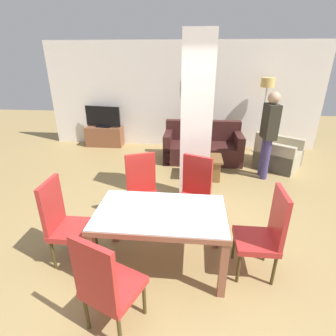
{
  "coord_description": "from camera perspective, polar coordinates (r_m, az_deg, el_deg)",
  "views": [
    {
      "loc": [
        0.32,
        -2.46,
        2.37
      ],
      "look_at": [
        0.0,
        0.86,
        0.91
      ],
      "focal_mm": 28.0,
      "sensor_mm": 36.0,
      "label": 1
    }
  ],
  "objects": [
    {
      "name": "armchair",
      "position": [
        6.41,
        22.55,
        2.75
      ],
      "size": [
        1.17,
        1.17,
        0.83
      ],
      "rotation": [
        0.0,
        0.0,
        4.11
      ],
      "color": "tan",
      "rests_on": "ground_plane"
    },
    {
      "name": "dining_table",
      "position": [
        3.05,
        -1.6,
        -12.0
      ],
      "size": [
        1.47,
        0.87,
        0.76
      ],
      "color": "brown",
      "rests_on": "ground_plane"
    },
    {
      "name": "dining_chair_head_right",
      "position": [
        3.17,
        20.4,
        -12.9
      ],
      "size": [
        0.46,
        0.46,
        1.07
      ],
      "rotation": [
        0.0,
        0.0,
        1.57
      ],
      "color": "#B02A29",
      "rests_on": "ground_plane"
    },
    {
      "name": "dining_chair_head_left",
      "position": [
        3.39,
        -21.71,
        -10.49
      ],
      "size": [
        0.46,
        0.46,
        1.07
      ],
      "rotation": [
        0.0,
        0.0,
        -1.57
      ],
      "color": "#AD2B29",
      "rests_on": "ground_plane"
    },
    {
      "name": "standing_person",
      "position": [
        5.53,
        21.13,
        7.72
      ],
      "size": [
        0.26,
        0.4,
        1.74
      ],
      "rotation": [
        0.0,
        0.0,
        -4.6
      ],
      "color": "#41386F",
      "rests_on": "ground_plane"
    },
    {
      "name": "sofa",
      "position": [
        6.35,
        7.49,
        4.38
      ],
      "size": [
        1.8,
        0.87,
        0.9
      ],
      "rotation": [
        0.0,
        0.0,
        3.14
      ],
      "color": "#3D1C1A",
      "rests_on": "ground_plane"
    },
    {
      "name": "dining_chair_near_left",
      "position": [
        2.51,
        -13.31,
        -23.26
      ],
      "size": [
        0.6,
        0.6,
        1.07
      ],
      "rotation": [
        0.0,
        0.0,
        -0.4
      ],
      "color": "#B52826",
      "rests_on": "ground_plane"
    },
    {
      "name": "ground_plane",
      "position": [
        3.43,
        -1.48,
        -20.1
      ],
      "size": [
        18.0,
        18.0,
        0.0
      ],
      "primitive_type": "plane",
      "color": "#9B804E"
    },
    {
      "name": "back_wall",
      "position": [
        7.19,
        3.02,
        15.37
      ],
      "size": [
        7.2,
        0.09,
        2.7
      ],
      "color": "white",
      "rests_on": "ground_plane"
    },
    {
      "name": "dining_chair_far_right",
      "position": [
        3.77,
        5.56,
        -5.17
      ],
      "size": [
        0.6,
        0.6,
        1.07
      ],
      "rotation": [
        0.0,
        0.0,
        2.73
      ],
      "color": "#B42622",
      "rests_on": "ground_plane"
    },
    {
      "name": "divider_pillar",
      "position": [
        4.16,
        6.14,
        9.23
      ],
      "size": [
        0.47,
        0.4,
        2.7
      ],
      "color": "white",
      "rests_on": "ground_plane"
    },
    {
      "name": "bottle",
      "position": [
        5.25,
        7.65,
        2.89
      ],
      "size": [
        0.07,
        0.07,
        0.23
      ],
      "color": "#B2B7BC",
      "rests_on": "coffee_table"
    },
    {
      "name": "floor_lamp",
      "position": [
        7.02,
        20.68,
        15.56
      ],
      "size": [
        0.32,
        0.32,
        1.86
      ],
      "color": "#B7B7BC",
      "rests_on": "ground_plane"
    },
    {
      "name": "dining_chair_far_left",
      "position": [
        3.84,
        -5.48,
        -4.61
      ],
      "size": [
        0.6,
        0.6,
        1.07
      ],
      "rotation": [
        0.0,
        0.0,
        -2.74
      ],
      "color": "#B02721",
      "rests_on": "ground_plane"
    },
    {
      "name": "tv_screen",
      "position": [
        7.41,
        -13.99,
        10.71
      ],
      "size": [
        0.97,
        0.25,
        0.56
      ],
      "rotation": [
        0.0,
        0.0,
        3.0
      ],
      "color": "black",
      "rests_on": "tv_stand"
    },
    {
      "name": "tv_stand",
      "position": [
        7.55,
        -13.59,
        6.71
      ],
      "size": [
        0.99,
        0.4,
        0.54
      ],
      "color": "brown",
      "rests_on": "ground_plane"
    },
    {
      "name": "coffee_table",
      "position": [
        5.45,
        7.66,
        0.2
      ],
      "size": [
        0.74,
        0.57,
        0.45
      ],
      "color": "brown",
      "rests_on": "ground_plane"
    }
  ]
}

